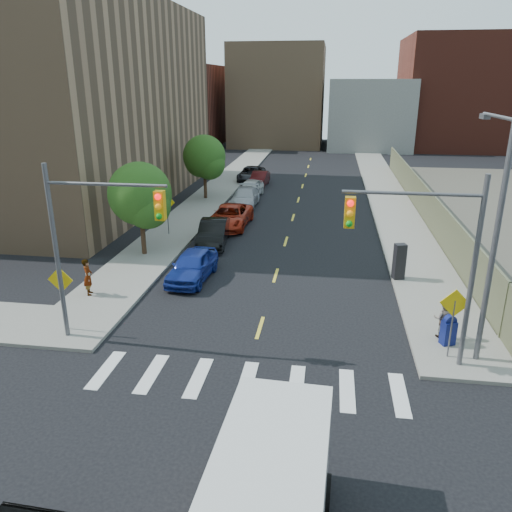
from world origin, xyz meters
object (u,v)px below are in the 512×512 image
(parked_car_white, at_px, (251,188))
(parked_car_maroon, at_px, (260,179))
(parked_car_silver, at_px, (245,197))
(parked_car_grey, at_px, (251,174))
(parked_car_blue, at_px, (192,266))
(cargo_van, at_px, (267,511))
(payphone, at_px, (399,261))
(pedestrian_east, at_px, (443,319))
(mailbox, at_px, (449,330))
(pedestrian_west, at_px, (88,277))
(parked_car_red, at_px, (230,216))
(parked_car_black, at_px, (213,233))

(parked_car_white, xyz_separation_m, parked_car_maroon, (0.09, 5.05, -0.07))
(parked_car_silver, distance_m, parked_car_grey, 11.00)
(parked_car_blue, relative_size, cargo_van, 0.74)
(cargo_van, distance_m, payphone, 17.44)
(parked_car_silver, distance_m, pedestrian_east, 23.93)
(parked_car_white, height_order, cargo_van, cargo_van)
(cargo_van, bearing_deg, parked_car_grey, 101.76)
(payphone, bearing_deg, parked_car_maroon, 98.14)
(parked_car_silver, relative_size, payphone, 2.74)
(parked_car_silver, distance_m, payphone, 18.21)
(parked_car_maroon, bearing_deg, pedestrian_east, -66.27)
(parked_car_maroon, relative_size, mailbox, 3.42)
(payphone, bearing_deg, pedestrian_west, 179.97)
(parked_car_red, bearing_deg, pedestrian_east, -50.44)
(parked_car_blue, xyz_separation_m, parked_car_white, (-0.09, 19.73, -0.00))
(parked_car_black, xyz_separation_m, payphone, (10.74, -4.53, 0.30))
(parked_car_red, height_order, parked_car_grey, parked_car_red)
(mailbox, bearing_deg, parked_car_black, 114.31)
(parked_car_silver, bearing_deg, pedestrian_west, -102.43)
(parked_car_white, xyz_separation_m, payphone, (10.59, -18.41, 0.32))
(parked_car_red, bearing_deg, parked_car_silver, 91.73)
(cargo_van, bearing_deg, parked_car_black, 108.32)
(cargo_van, relative_size, payphone, 3.27)
(parked_car_white, relative_size, parked_car_grey, 0.85)
(mailbox, relative_size, pedestrian_east, 0.78)
(parked_car_grey, height_order, cargo_van, cargo_van)
(payphone, bearing_deg, parked_car_white, 103.94)
(parked_car_red, height_order, mailbox, parked_car_red)
(parked_car_blue, height_order, parked_car_red, parked_car_red)
(parked_car_red, relative_size, parked_car_grey, 1.05)
(cargo_van, distance_m, pedestrian_east, 12.07)
(parked_car_blue, height_order, parked_car_maroon, parked_car_blue)
(parked_car_grey, height_order, pedestrian_east, pedestrian_east)
(parked_car_maroon, bearing_deg, parked_car_red, -87.43)
(parked_car_red, bearing_deg, pedestrian_west, -106.65)
(parked_car_blue, distance_m, parked_car_grey, 27.16)
(parked_car_maroon, height_order, pedestrian_east, pedestrian_east)
(parked_car_black, xyz_separation_m, pedestrian_west, (-4.02, -8.75, 0.26))
(parked_car_silver, height_order, mailbox, parked_car_silver)
(parked_car_maroon, height_order, mailbox, parked_car_maroon)
(parked_car_black, xyz_separation_m, parked_car_silver, (0.24, 10.34, -0.04))
(parked_car_black, distance_m, payphone, 11.66)
(cargo_van, xyz_separation_m, mailbox, (5.73, 10.10, -0.69))
(parked_car_silver, xyz_separation_m, pedestrian_west, (-4.27, -19.09, 0.30))
(parked_car_blue, distance_m, payphone, 10.59)
(mailbox, xyz_separation_m, pedestrian_east, (-0.11, 0.56, 0.19))
(cargo_van, bearing_deg, payphone, 76.91)
(parked_car_grey, relative_size, cargo_van, 0.86)
(pedestrian_east, bearing_deg, parked_car_red, -41.69)
(parked_car_grey, relative_size, payphone, 2.83)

